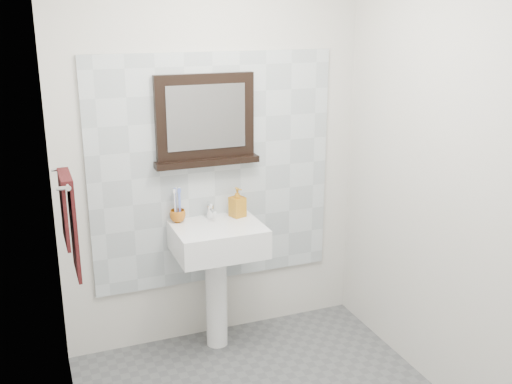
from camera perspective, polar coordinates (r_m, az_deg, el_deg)
back_wall at (r=3.85m, az=-4.10°, el=3.50°), size 2.00×0.01×2.50m
front_wall at (r=1.98m, az=15.84°, el=-10.35°), size 2.00×0.01×2.50m
left_wall at (r=2.63m, az=-17.77°, el=-3.61°), size 0.01×2.20×2.50m
right_wall at (r=3.37m, az=18.29°, el=0.77°), size 0.01×2.20×2.50m
splashback at (r=3.86m, az=-4.01°, el=2.02°), size 1.60×0.02×1.50m
pedestal_sink at (r=3.80m, az=-3.68°, el=-5.75°), size 0.55×0.44×0.96m
toothbrush_cup at (r=3.80m, az=-7.46°, el=-2.27°), size 0.12×0.12×0.08m
toothbrushes at (r=3.78m, az=-7.47°, el=-1.06°), size 0.05×0.04×0.21m
soap_dispenser at (r=3.85m, az=-1.78°, el=-0.98°), size 0.11×0.11×0.19m
framed_mirror at (r=3.75m, az=-4.85°, el=6.67°), size 0.67×0.11×0.57m
towel_bar at (r=3.19m, az=-17.80°, el=1.28°), size 0.07×0.40×0.03m
hand_towel at (r=3.25m, az=-17.35°, el=-2.29°), size 0.06×0.30×0.55m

